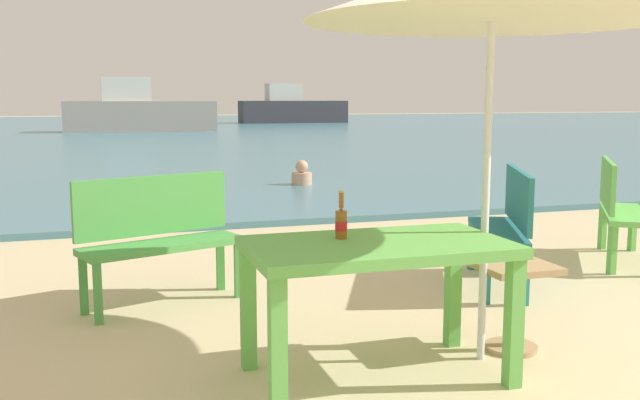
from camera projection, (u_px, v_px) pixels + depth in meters
The scene contains 11 objects.
ground_plane at pixel (573, 378), 3.95m from camera, with size 120.00×120.00×0.00m, color beige.
sea_water at pixel (150, 131), 32.27m from camera, with size 120.00×50.00×0.08m, color teal.
picnic_table_green at pixel (377, 262), 3.87m from camera, with size 1.40×0.80×0.76m.
beer_bottle_amber at pixel (341, 222), 3.92m from camera, with size 0.07×0.07×0.26m.
side_table_wood at pixel (513, 293), 4.34m from camera, with size 0.44×0.44×0.54m.
bench_teal_center at pixel (506, 221), 5.80m from camera, with size 0.82×1.24×0.95m.
bench_green_left at pixel (159, 232), 5.31m from camera, with size 1.25×0.74×0.95m.
bench_green_right at pixel (617, 204), 6.69m from camera, with size 0.98×1.19×0.95m.
swimmer_person at pixel (302, 175), 12.02m from camera, with size 0.34×0.34×0.41m.
boat_tanker at pixel (292, 109), 41.06m from camera, with size 6.08×1.66×2.21m.
boat_fishing_trawler at pixel (138, 112), 30.60m from camera, with size 6.27×1.71×2.28m.
Camera 1 is at (-2.46, -3.18, 1.53)m, focal length 40.44 mm.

